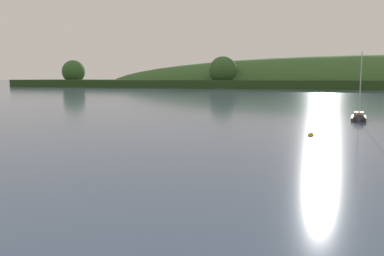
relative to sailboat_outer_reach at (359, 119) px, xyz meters
name	(u,v)px	position (x,y,z in m)	size (l,w,h in m)	color
far_shoreline_hill	(369,87)	(3.51, 194.30, 0.12)	(435.66, 112.68, 37.84)	#27431B
sailboat_outer_reach	(359,119)	(0.00, 0.00, 0.00)	(1.95, 6.28, 10.48)	#232328
mooring_buoy_foreground	(311,136)	(-4.42, -17.91, -0.21)	(0.66, 0.66, 0.74)	yellow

